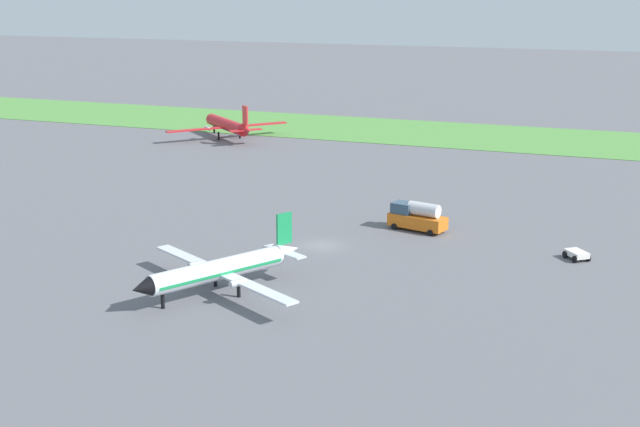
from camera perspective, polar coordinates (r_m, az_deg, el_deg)
name	(u,v)px	position (r m, az deg, el deg)	size (l,w,h in m)	color
ground_plane	(321,246)	(92.17, 0.07, -2.11)	(600.00, 600.00, 0.00)	slate
grass_taxiway_strip	(466,135)	(161.78, 9.53, 5.06)	(360.00, 28.00, 0.08)	#549342
airplane_foreground_turboprop	(221,269)	(78.12, -6.48, -3.61)	(18.66, 16.26, 6.18)	silver
airplane_taxiing_turboprop	(228,125)	(156.59, -6.05, 5.77)	(16.37, 18.23, 6.82)	red
fuel_truck_near_gate	(417,216)	(98.12, 6.33, -0.19)	(6.89, 3.91, 3.29)	orange
baggage_cart_midfield	(577,254)	(91.13, 16.41, -2.56)	(2.87, 2.95, 0.90)	white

